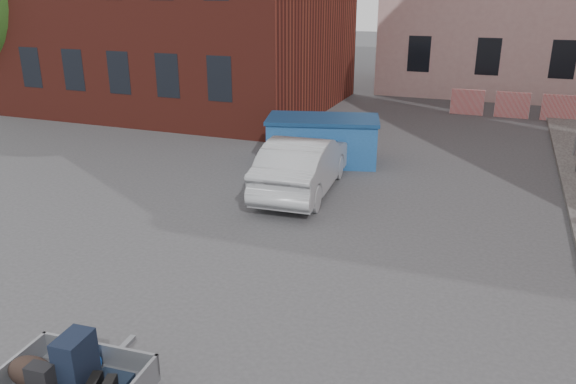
% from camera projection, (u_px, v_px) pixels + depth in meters
% --- Properties ---
extents(ground, '(120.00, 120.00, 0.00)m').
position_uv_depth(ground, '(263.00, 262.00, 10.48)').
color(ground, '#38383A').
rests_on(ground, ground).
extents(far_building, '(6.00, 6.00, 8.00)m').
position_uv_depth(far_building, '(109.00, 2.00, 35.16)').
color(far_building, maroon).
rests_on(far_building, ground).
extents(barriers, '(4.70, 0.18, 1.00)m').
position_uv_depth(barriers, '(512.00, 105.00, 22.05)').
color(barriers, red).
rests_on(barriers, ground).
extents(trailer, '(1.68, 1.86, 1.20)m').
position_uv_depth(trailer, '(71.00, 383.00, 6.34)').
color(trailer, black).
rests_on(trailer, ground).
extents(dumpster, '(3.50, 2.40, 1.34)m').
position_uv_depth(dumpster, '(322.00, 140.00, 16.26)').
color(dumpster, '#205598').
rests_on(dumpster, ground).
extents(silver_car, '(1.79, 4.35, 1.40)m').
position_uv_depth(silver_car, '(303.00, 164.00, 13.91)').
color(silver_car, '#9DA0A4').
rests_on(silver_car, ground).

